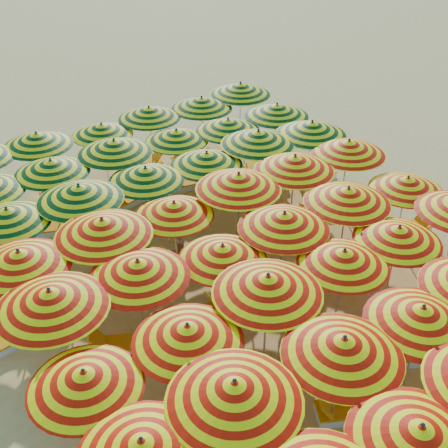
{
  "coord_description": "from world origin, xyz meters",
  "views": [
    {
      "loc": [
        -6.98,
        -10.72,
        10.4
      ],
      "look_at": [
        0.0,
        0.5,
        1.6
      ],
      "focal_mm": 45.0,
      "sensor_mm": 36.0,
      "label": 1
    }
  ],
  "objects_px": {
    "umbrella_18": "(51,299)",
    "lounger_15": "(134,289)",
    "lounger_8": "(431,353)",
    "umbrella_39": "(176,136)",
    "umbrella_13": "(188,333)",
    "umbrella_47": "(241,89)",
    "lounger_13": "(406,229)",
    "beachgoer_b": "(177,239)",
    "umbrella_9": "(422,315)",
    "lounger_30": "(190,155)",
    "umbrella_38": "(114,147)",
    "umbrella_6": "(142,448)",
    "umbrella_7": "(234,391)",
    "umbrella_37": "(51,166)",
    "lounger_7": "(352,410)",
    "umbrella_40": "(228,125)",
    "umbrella_19": "(138,269)",
    "umbrella_44": "(102,129)",
    "lounger_9": "(174,414)",
    "umbrella_46": "(202,103)",
    "lounger_10": "(125,345)",
    "lounger_20": "(268,189)",
    "umbrella_21": "(284,220)",
    "lounger_22": "(49,229)",
    "lounger_24": "(193,182)",
    "umbrella_31": "(79,193)",
    "umbrella_28": "(295,163)",
    "umbrella_29": "(348,147)",
    "lounger_12": "(327,263)",
    "umbrella_14": "(268,284)",
    "umbrella_16": "(398,234)",
    "lounger_21": "(318,181)",
    "umbrella_2": "(420,435)",
    "lounger_18": "(277,229)",
    "lounger_11": "(235,301)",
    "lounger_26": "(263,163)",
    "umbrella_15": "(344,258)",
    "umbrella_41": "(277,110)",
    "umbrella_30": "(8,216)",
    "umbrella_8": "(343,347)",
    "umbrella_26": "(174,209)",
    "umbrella_12": "(85,379)",
    "lounger_28": "(61,188)",
    "umbrella_34": "(258,138)",
    "umbrella_32": "(146,174)",
    "umbrella_23": "(407,184)",
    "umbrella_35": "(312,128)",
    "umbrella_43": "(37,139)",
    "umbrella_25": "(103,227)"
  },
  "relations": [
    {
      "from": "lounger_11",
      "to": "umbrella_29",
      "type": "bearing_deg",
      "value": -160.81
    },
    {
      "from": "umbrella_13",
      "to": "umbrella_16",
      "type": "xyz_separation_m",
      "value": [
        6.37,
        0.3,
        -0.04
      ]
    },
    {
      "from": "umbrella_29",
      "to": "lounger_28",
      "type": "xyz_separation_m",
      "value": [
        -7.91,
        6.24,
        -2.18
      ]
    },
    {
      "from": "umbrella_6",
      "to": "umbrella_15",
      "type": "xyz_separation_m",
      "value": [
        6.41,
        2.19,
        -0.01
      ]
    },
    {
      "from": "lounger_22",
      "to": "lounger_9",
      "type": "bearing_deg",
      "value": -70.96
    },
    {
      "from": "umbrella_31",
      "to": "umbrella_32",
      "type": "distance_m",
      "value": 2.19
    },
    {
      "from": "lounger_13",
      "to": "beachgoer_b",
      "type": "xyz_separation_m",
      "value": [
        -6.92,
        2.8,
        0.53
      ]
    },
    {
      "from": "umbrella_9",
      "to": "lounger_30",
      "type": "relative_size",
      "value": 1.55
    },
    {
      "from": "umbrella_16",
      "to": "lounger_9",
      "type": "distance_m",
      "value": 7.17
    },
    {
      "from": "lounger_12",
      "to": "umbrella_14",
      "type": "bearing_deg",
      "value": -135.87
    },
    {
      "from": "umbrella_30",
      "to": "umbrella_8",
      "type": "bearing_deg",
      "value": -63.16
    },
    {
      "from": "umbrella_37",
      "to": "lounger_7",
      "type": "xyz_separation_m",
      "value": [
        2.97,
        -10.77,
        -2.04
      ]
    },
    {
      "from": "umbrella_38",
      "to": "umbrella_6",
      "type": "bearing_deg",
      "value": -110.45
    },
    {
      "from": "umbrella_44",
      "to": "umbrella_46",
      "type": "height_order",
      "value": "umbrella_46"
    },
    {
      "from": "umbrella_7",
      "to": "umbrella_41",
      "type": "distance_m",
      "value": 13.4
    },
    {
      "from": "umbrella_35",
      "to": "beachgoer_b",
      "type": "distance_m",
      "value": 6.43
    },
    {
      "from": "umbrella_7",
      "to": "umbrella_13",
      "type": "distance_m",
      "value": 1.88
    },
    {
      "from": "umbrella_26",
      "to": "umbrella_41",
      "type": "relative_size",
      "value": 0.94
    },
    {
      "from": "umbrella_26",
      "to": "umbrella_46",
      "type": "height_order",
      "value": "umbrella_46"
    },
    {
      "from": "umbrella_8",
      "to": "umbrella_31",
      "type": "xyz_separation_m",
      "value": [
        -2.35,
        8.43,
        0.01
      ]
    },
    {
      "from": "umbrella_28",
      "to": "lounger_13",
      "type": "xyz_separation_m",
      "value": [
        2.97,
        -2.31,
        -2.21
      ]
    },
    {
      "from": "lounger_11",
      "to": "umbrella_6",
      "type": "bearing_deg",
      "value": 40.02
    },
    {
      "from": "umbrella_6",
      "to": "umbrella_16",
      "type": "xyz_separation_m",
      "value": [
        8.28,
        2.19,
        0.0
      ]
    },
    {
      "from": "umbrella_19",
      "to": "umbrella_21",
      "type": "height_order",
      "value": "umbrella_21"
    },
    {
      "from": "umbrella_28",
      "to": "umbrella_29",
      "type": "relative_size",
      "value": 1.03
    },
    {
      "from": "lounger_22",
      "to": "lounger_24",
      "type": "relative_size",
      "value": 1.01
    },
    {
      "from": "umbrella_13",
      "to": "umbrella_47",
      "type": "height_order",
      "value": "umbrella_47"
    },
    {
      "from": "umbrella_12",
      "to": "umbrella_43",
      "type": "height_order",
      "value": "umbrella_43"
    },
    {
      "from": "umbrella_12",
      "to": "umbrella_23",
      "type": "distance_m",
      "value": 11.05
    },
    {
      "from": "umbrella_44",
      "to": "lounger_9",
      "type": "height_order",
      "value": "umbrella_44"
    },
    {
      "from": "umbrella_31",
      "to": "lounger_30",
      "type": "xyz_separation_m",
      "value": [
        5.87,
        4.29,
        -2.17
      ]
    },
    {
      "from": "umbrella_32",
      "to": "umbrella_7",
      "type": "bearing_deg",
      "value": -104.91
    },
    {
      "from": "lounger_10",
      "to": "lounger_20",
      "type": "height_order",
      "value": "same"
    },
    {
      "from": "umbrella_13",
      "to": "umbrella_29",
      "type": "distance_m",
      "value": 9.65
    },
    {
      "from": "umbrella_40",
      "to": "umbrella_19",
      "type": "bearing_deg",
      "value": -136.15
    },
    {
      "from": "lounger_21",
      "to": "umbrella_2",
      "type": "bearing_deg",
      "value": 38.39
    },
    {
      "from": "umbrella_31",
      "to": "lounger_26",
      "type": "bearing_deg",
      "value": 14.71
    },
    {
      "from": "umbrella_28",
      "to": "lounger_18",
      "type": "distance_m",
      "value": 2.29
    },
    {
      "from": "lounger_8",
      "to": "umbrella_39",
      "type": "bearing_deg",
      "value": -58.76
    },
    {
      "from": "umbrella_16",
      "to": "umbrella_19",
      "type": "bearing_deg",
      "value": 161.89
    },
    {
      "from": "umbrella_39",
      "to": "lounger_10",
      "type": "relative_size",
      "value": 1.31
    },
    {
      "from": "umbrella_19",
      "to": "lounger_24",
      "type": "distance_m",
      "value": 8.19
    },
    {
      "from": "umbrella_18",
      "to": "umbrella_25",
      "type": "height_order",
      "value": "umbrella_25"
    },
    {
      "from": "umbrella_7",
      "to": "umbrella_12",
      "type": "height_order",
      "value": "umbrella_7"
    },
    {
      "from": "umbrella_34",
      "to": "lounger_13",
      "type": "bearing_deg",
      "value": -56.7
    },
    {
      "from": "umbrella_15",
      "to": "umbrella_41",
      "type": "bearing_deg",
      "value": 64.0
    },
    {
      "from": "umbrella_18",
      "to": "lounger_20",
      "type": "bearing_deg",
      "value": 26.18
    },
    {
      "from": "lounger_8",
      "to": "lounger_13",
      "type": "height_order",
      "value": "same"
    },
    {
      "from": "umbrella_19",
      "to": "lounger_10",
      "type": "distance_m",
      "value": 2.21
    },
    {
      "from": "umbrella_18",
      "to": "lounger_15",
      "type": "bearing_deg",
      "value": 35.43
    }
  ]
}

